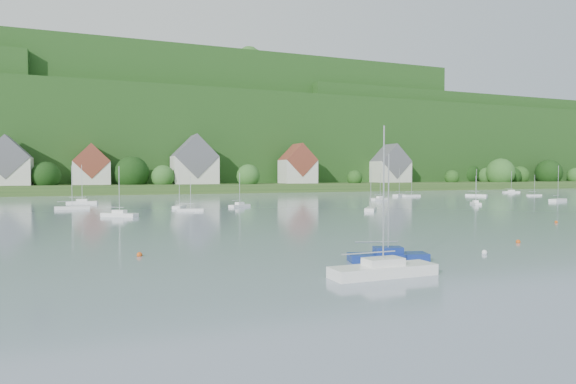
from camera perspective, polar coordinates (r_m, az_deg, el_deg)
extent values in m
cube|color=#274B1C|center=(197.66, -12.63, 0.53)|extent=(600.00, 60.00, 3.00)
cube|color=#1A3A12|center=(272.27, -15.10, 4.82)|extent=(620.00, 160.00, 40.00)
cube|color=#1A3A12|center=(269.14, -12.86, 6.58)|extent=(240.00, 130.00, 60.00)
cube|color=#1A3A12|center=(314.79, 15.83, 4.80)|extent=(200.00, 110.00, 48.00)
sphere|color=#295921|center=(245.61, 22.95, 2.04)|extent=(12.88, 12.88, 12.88)
sphere|color=black|center=(257.14, 19.84, 1.90)|extent=(10.46, 10.46, 10.46)
sphere|color=#1D4514|center=(233.65, 18.09, 1.59)|extent=(6.45, 6.45, 6.45)
sphere|color=black|center=(262.81, 22.48, 1.88)|extent=(10.68, 10.68, 10.68)
sphere|color=black|center=(276.36, 27.45, 1.95)|extent=(12.85, 12.85, 12.85)
sphere|color=#295921|center=(180.67, -13.98, 1.69)|extent=(8.19, 8.19, 8.19)
sphere|color=#295921|center=(261.57, 23.35, 1.85)|extent=(10.50, 10.50, 10.50)
sphere|color=black|center=(256.44, 24.11, 1.66)|extent=(8.05, 8.05, 8.05)
sphere|color=#295921|center=(182.61, -28.27, 1.33)|extent=(6.49, 6.49, 6.49)
sphere|color=#295921|center=(202.62, 0.93, 2.16)|extent=(12.16, 12.16, 12.16)
sphere|color=#295921|center=(183.12, -4.53, 1.81)|extent=(8.73, 8.73, 8.73)
sphere|color=black|center=(181.61, -25.75, 1.66)|extent=(9.32, 9.32, 9.32)
sphere|color=#1D4514|center=(262.22, 24.79, 1.71)|extent=(8.84, 8.84, 8.84)
sphere|color=#1D4514|center=(202.36, 7.56, 1.59)|extent=(6.24, 6.24, 6.24)
sphere|color=black|center=(224.43, 10.79, 1.78)|extent=(8.16, 8.16, 8.16)
sphere|color=#295921|center=(256.61, 21.58, 1.70)|extent=(8.09, 8.09, 8.09)
sphere|color=#295921|center=(291.68, 29.80, 1.61)|extent=(8.14, 8.14, 8.14)
sphere|color=black|center=(182.09, -17.27, 2.04)|extent=(11.92, 11.92, 11.92)
sphere|color=#1D4514|center=(265.28, -5.92, 13.72)|extent=(12.83, 12.83, 12.83)
sphere|color=#295921|center=(243.38, -23.98, 14.42)|extent=(8.18, 8.18, 8.18)
sphere|color=#1D4514|center=(281.81, -15.05, 12.97)|extent=(12.73, 12.73, 12.73)
sphere|color=#1D4514|center=(270.68, 3.94, 13.44)|extent=(11.50, 11.50, 11.50)
sphere|color=#1D4514|center=(290.10, -2.86, 12.79)|extent=(14.65, 14.65, 14.65)
sphere|color=#295921|center=(242.91, -4.43, 14.78)|extent=(11.95, 11.95, 11.95)
sphere|color=#1D4514|center=(282.69, 11.26, 12.86)|extent=(9.76, 9.76, 9.76)
sphere|color=#295921|center=(275.11, -25.22, 12.90)|extent=(7.07, 7.07, 7.07)
sphere|color=black|center=(245.77, -15.17, 14.41)|extent=(8.21, 8.21, 8.21)
sphere|color=#295921|center=(267.82, -19.98, 13.47)|extent=(12.24, 12.24, 12.24)
sphere|color=#295921|center=(283.77, 9.91, 12.80)|extent=(9.00, 9.00, 9.00)
sphere|color=#1D4514|center=(290.09, 6.00, 12.55)|extent=(8.03, 8.03, 8.03)
sphere|color=#295921|center=(329.86, 17.85, 9.13)|extent=(9.52, 9.52, 9.52)
sphere|color=#295921|center=(368.47, 24.67, 8.28)|extent=(9.12, 9.12, 9.12)
sphere|color=#295921|center=(288.42, 5.86, 10.44)|extent=(14.97, 14.97, 14.97)
sphere|color=black|center=(298.05, 19.27, 9.81)|extent=(7.52, 7.52, 7.52)
sphere|color=#1D4514|center=(276.76, 2.02, 10.61)|extent=(9.78, 9.78, 9.78)
sphere|color=#1D4514|center=(294.44, 9.56, 10.15)|extent=(12.02, 12.02, 12.02)
sphere|color=black|center=(288.95, 14.65, 10.25)|extent=(11.57, 11.57, 11.57)
sphere|color=#1D4514|center=(269.40, 13.64, 10.90)|extent=(12.65, 12.65, 12.65)
sphere|color=#295921|center=(285.63, 16.35, 10.21)|extent=(8.28, 8.28, 8.28)
sphere|color=black|center=(329.11, 15.99, 9.10)|extent=(7.47, 7.47, 7.47)
sphere|color=#295921|center=(277.90, 6.68, 10.55)|extent=(9.48, 9.48, 9.48)
sphere|color=black|center=(347.15, 18.13, 7.74)|extent=(8.43, 8.43, 8.43)
sphere|color=#1D4514|center=(259.97, -23.74, 9.74)|extent=(12.01, 12.01, 12.01)
sphere|color=black|center=(322.42, 20.15, 8.32)|extent=(13.54, 13.54, 13.54)
sphere|color=black|center=(291.20, 9.62, 9.15)|extent=(15.08, 15.08, 15.08)
sphere|color=#295921|center=(299.77, 6.36, 9.00)|extent=(15.99, 15.99, 15.99)
sphere|color=black|center=(271.18, -15.86, 9.65)|extent=(15.72, 15.72, 15.72)
sphere|color=#295921|center=(388.86, 18.58, 7.27)|extent=(14.17, 14.17, 14.17)
sphere|color=#1D4514|center=(268.68, -12.63, 9.56)|extent=(10.54, 10.54, 10.54)
sphere|color=black|center=(351.04, 27.62, 7.70)|extent=(14.14, 14.14, 14.14)
cube|color=silver|center=(183.91, -29.19, 2.06)|extent=(14.00, 10.00, 9.00)
cube|color=#5B5B62|center=(183.98, -29.22, 3.47)|extent=(14.00, 10.40, 14.00)
cube|color=silver|center=(184.25, -21.37, 2.03)|extent=(12.00, 9.00, 8.00)
cube|color=brown|center=(184.29, -21.39, 3.27)|extent=(12.00, 9.36, 12.00)
cube|color=silver|center=(186.63, -10.56, 2.45)|extent=(16.00, 11.00, 10.00)
cube|color=#5B5B62|center=(186.73, -10.57, 3.98)|extent=(16.00, 11.44, 16.00)
cube|color=silver|center=(196.29, 1.11, 2.32)|extent=(13.00, 10.00, 9.00)
cube|color=brown|center=(196.36, 1.11, 3.63)|extent=(13.00, 10.40, 13.00)
cube|color=silver|center=(220.91, 11.55, 2.25)|extent=(15.00, 10.00, 9.00)
cube|color=#5B5B62|center=(220.97, 11.56, 3.42)|extent=(15.00, 10.40, 15.00)
cube|color=white|center=(34.06, 10.73, -8.78)|extent=(7.36, 2.15, 0.73)
cube|color=white|center=(33.95, 10.74, -7.75)|extent=(2.59, 1.47, 0.50)
cylinder|color=silver|center=(33.49, 10.79, -0.43)|extent=(0.10, 0.10, 9.17)
cylinder|color=silver|center=(33.27, 9.14, -6.81)|extent=(4.03, 0.13, 0.08)
cube|color=navy|center=(39.92, 11.28, -7.26)|extent=(6.37, 3.24, 0.61)
cube|color=navy|center=(39.84, 11.28, -6.47)|extent=(2.38, 1.71, 0.50)
cylinder|color=silver|center=(39.47, 11.32, -1.32)|extent=(0.10, 0.10, 7.67)
cylinder|color=silver|center=(39.48, 10.01, -5.59)|extent=(3.28, 0.94, 0.08)
sphere|color=#CE5014|center=(41.40, 13.52, -7.37)|extent=(0.43, 0.43, 0.43)
sphere|color=white|center=(45.74, 21.37, -6.56)|extent=(0.45, 0.45, 0.45)
sphere|color=#CE5014|center=(78.18, 28.12, -3.12)|extent=(0.42, 0.42, 0.42)
sphere|color=#CE5014|center=(54.12, 24.64, -5.28)|extent=(0.44, 0.44, 0.44)
sphere|color=#CE5014|center=(43.21, -16.49, -7.00)|extent=(0.46, 0.46, 0.46)
cube|color=white|center=(192.68, 23.98, -0.01)|extent=(5.93, 3.08, 0.57)
cube|color=white|center=(192.66, 23.99, 0.15)|extent=(2.23, 1.62, 0.50)
cylinder|color=silver|center=(192.59, 24.00, 1.14)|extent=(0.10, 0.10, 7.14)
cylinder|color=silver|center=(192.22, 23.77, 0.35)|extent=(3.05, 0.92, 0.08)
cube|color=white|center=(92.64, 9.35, -1.93)|extent=(4.84, 5.77, 0.59)
cylinder|color=silver|center=(92.45, 9.37, 0.54)|extent=(0.10, 0.10, 7.42)
cylinder|color=silver|center=(91.68, 9.31, -1.22)|extent=(1.99, 2.68, 0.08)
cube|color=white|center=(168.94, 26.15, -0.33)|extent=(4.80, 1.48, 0.48)
cylinder|color=silver|center=(168.84, 26.17, 0.76)|extent=(0.10, 0.10, 5.95)
cylinder|color=silver|center=(168.39, 25.99, 0.06)|extent=(2.62, 0.16, 0.08)
cube|color=white|center=(120.49, -22.30, -1.12)|extent=(6.67, 2.97, 0.65)
cube|color=white|center=(120.46, -22.31, -0.85)|extent=(2.45, 1.66, 0.50)
cylinder|color=silver|center=(120.33, -22.33, 0.95)|extent=(0.10, 0.10, 8.06)
cylinder|color=silver|center=(120.63, -22.76, -0.54)|extent=(3.50, 0.74, 0.08)
cube|color=white|center=(153.80, 12.49, -0.35)|extent=(6.03, 4.89, 0.61)
cylinder|color=silver|center=(153.68, 12.50, 1.19)|extent=(0.10, 0.10, 7.67)
cylinder|color=silver|center=(152.90, 12.37, 0.08)|extent=(2.82, 1.98, 0.08)
cube|color=white|center=(117.44, 20.50, -1.22)|extent=(3.34, 4.76, 0.47)
cube|color=white|center=(117.41, 20.50, -0.98)|extent=(1.58, 1.88, 0.50)
cylinder|color=silver|center=(117.30, 20.52, 0.32)|extent=(0.10, 0.10, 5.86)
cylinder|color=silver|center=(116.70, 20.59, -0.68)|extent=(1.27, 2.32, 0.08)
cube|color=white|center=(91.98, -10.98, -2.01)|extent=(4.82, 2.39, 0.46)
cylinder|color=silver|center=(91.81, -10.99, -0.06)|extent=(0.10, 0.10, 5.81)
cylinder|color=silver|center=(91.95, -11.42, -1.31)|extent=(2.50, 0.70, 0.08)
cube|color=white|center=(100.45, -12.21, -1.65)|extent=(3.60, 5.75, 0.56)
cylinder|color=silver|center=(100.28, -12.23, 0.50)|extent=(0.10, 0.10, 6.98)
cylinder|color=silver|center=(99.57, -12.33, -1.00)|extent=(1.26, 2.86, 0.08)
cube|color=white|center=(102.26, -5.50, -1.56)|extent=(5.10, 3.95, 0.51)
cube|color=white|center=(102.22, -5.50, -1.28)|extent=(2.05, 1.81, 0.50)
cylinder|color=silver|center=(102.09, -5.51, 0.38)|extent=(0.10, 0.10, 6.41)
cylinder|color=silver|center=(101.62, -5.79, -0.93)|extent=(2.42, 1.58, 0.08)
cube|color=white|center=(103.35, -23.27, -1.65)|extent=(6.17, 1.93, 0.61)
cylinder|color=silver|center=(103.17, -23.31, 0.63)|extent=(0.10, 0.10, 7.64)
cylinder|color=silver|center=(103.28, -23.79, -0.99)|extent=(3.36, 0.20, 0.08)
cube|color=white|center=(83.14, -18.57, -2.48)|extent=(5.65, 4.86, 0.59)
cube|color=white|center=(83.10, -18.57, -2.10)|extent=(2.32, 2.16, 0.50)
cylinder|color=silver|center=(82.92, -18.60, 0.25)|extent=(0.10, 0.10, 7.32)
cylinder|color=silver|center=(83.55, -19.07, -1.64)|extent=(2.61, 2.02, 0.08)
cube|color=white|center=(151.69, 13.83, -0.41)|extent=(5.86, 2.33, 0.57)
cylinder|color=silver|center=(151.57, 13.85, 1.04)|extent=(0.10, 0.10, 7.12)
cylinder|color=silver|center=(151.06, 13.60, 0.03)|extent=(3.12, 0.49, 0.08)
cube|color=white|center=(159.90, 20.56, -0.35)|extent=(4.73, 5.95, 0.60)
cylinder|color=silver|center=(159.79, 20.58, 1.11)|extent=(0.10, 0.10, 7.52)
cylinder|color=silver|center=(160.08, 20.26, 0.09)|extent=(1.90, 2.80, 0.08)
cube|color=white|center=(130.35, 10.41, -0.79)|extent=(5.39, 2.83, 0.52)
cube|color=white|center=(130.33, 10.41, -0.57)|extent=(2.03, 1.48, 0.50)
cylinder|color=silver|center=(130.22, 10.42, 0.74)|extent=(0.10, 0.10, 6.48)
cylinder|color=silver|center=(129.72, 10.19, -0.29)|extent=(2.76, 0.87, 0.08)
cube|color=white|center=(138.80, 28.27, -0.81)|extent=(6.67, 3.81, 0.64)
cylinder|color=silver|center=(138.66, 28.30, 0.98)|extent=(0.10, 0.10, 8.05)
cylinder|color=silver|center=(137.85, 28.14, -0.32)|extent=(3.37, 1.24, 0.08)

